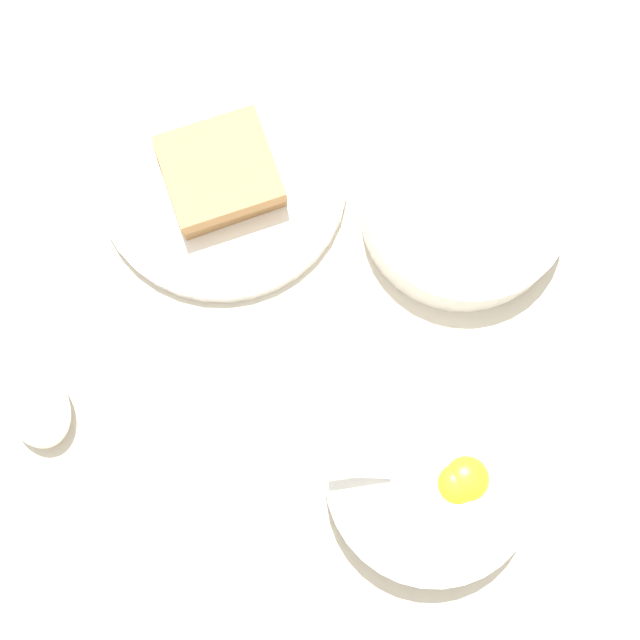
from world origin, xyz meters
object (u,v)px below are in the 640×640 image
(toast_plate, at_px, (223,181))
(congee_bowl, at_px, (464,207))
(egg_bowl, at_px, (429,477))
(toast_sandwich, at_px, (220,172))
(soup_spoon, at_px, (32,392))

(toast_plate, relative_size, congee_bowl, 1.25)
(congee_bowl, bearing_deg, toast_plate, -11.79)
(egg_bowl, bearing_deg, toast_sandwich, -59.57)
(congee_bowl, bearing_deg, soup_spoon, 20.19)
(toast_plate, height_order, toast_sandwich, toast_sandwich)
(toast_sandwich, height_order, congee_bowl, toast_sandwich)
(egg_bowl, bearing_deg, toast_plate, -59.76)
(toast_plate, bearing_deg, congee_bowl, 168.21)
(soup_spoon, bearing_deg, egg_bowl, 164.52)
(toast_sandwich, xyz_separation_m, congee_bowl, (-0.22, 0.04, -0.01))
(egg_bowl, bearing_deg, congee_bowl, -102.97)
(egg_bowl, height_order, soup_spoon, egg_bowl)
(egg_bowl, relative_size, soup_spoon, 1.00)
(egg_bowl, distance_m, toast_sandwich, 0.32)
(egg_bowl, relative_size, toast_plate, 0.75)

